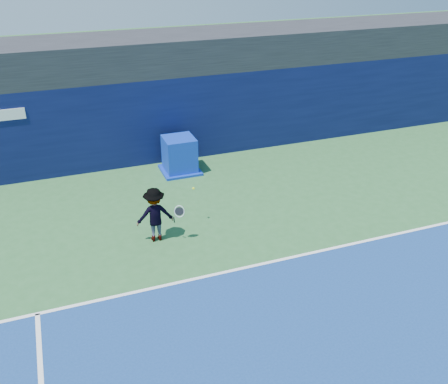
# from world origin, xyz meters

# --- Properties ---
(ground) EXTENTS (80.00, 80.00, 0.00)m
(ground) POSITION_xyz_m (0.00, 0.00, 0.00)
(ground) COLOR #2A5F2F
(ground) RESTS_ON ground
(baseline) EXTENTS (24.00, 0.10, 0.01)m
(baseline) POSITION_xyz_m (0.00, 3.00, 0.01)
(baseline) COLOR white
(baseline) RESTS_ON ground
(stadium_band) EXTENTS (36.00, 3.00, 1.20)m
(stadium_band) POSITION_xyz_m (0.00, 11.50, 3.60)
(stadium_band) COLOR black
(stadium_band) RESTS_ON back_wall_assembly
(back_wall_assembly) EXTENTS (36.00, 1.03, 3.00)m
(back_wall_assembly) POSITION_xyz_m (-0.00, 10.50, 1.50)
(back_wall_assembly) COLOR #0A103A
(back_wall_assembly) RESTS_ON ground
(equipment_cart) EXTENTS (1.29, 1.29, 1.23)m
(equipment_cart) POSITION_xyz_m (-0.08, 9.06, 0.56)
(equipment_cart) COLOR #0C2AA8
(equipment_cart) RESTS_ON ground
(tennis_player) EXTENTS (1.23, 0.69, 1.52)m
(tennis_player) POSITION_xyz_m (-1.88, 5.05, 0.76)
(tennis_player) COLOR silver
(tennis_player) RESTS_ON ground
(tennis_ball) EXTENTS (0.07, 0.07, 0.07)m
(tennis_ball) POSITION_xyz_m (-0.66, 5.51, 1.10)
(tennis_ball) COLOR #C9E219
(tennis_ball) RESTS_ON ground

